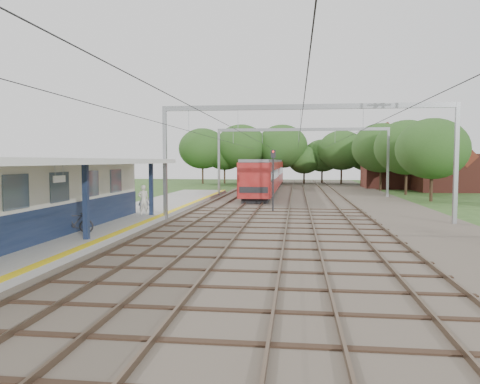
{
  "coord_description": "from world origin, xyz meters",
  "views": [
    {
      "loc": [
        3.0,
        -12.87,
        3.69
      ],
      "look_at": [
        -0.76,
        18.2,
        1.6
      ],
      "focal_mm": 35.0,
      "sensor_mm": 36.0,
      "label": 1
    }
  ],
  "objects_px": {
    "person": "(143,200)",
    "bicycle": "(75,222)",
    "train": "(267,174)",
    "signal_post": "(273,173)"
  },
  "relations": [
    {
      "from": "person",
      "to": "signal_post",
      "type": "bearing_deg",
      "value": -154.34
    },
    {
      "from": "bicycle",
      "to": "train",
      "type": "relative_size",
      "value": 0.05
    },
    {
      "from": "train",
      "to": "signal_post",
      "type": "height_order",
      "value": "signal_post"
    },
    {
      "from": "person",
      "to": "bicycle",
      "type": "distance_m",
      "value": 7.64
    },
    {
      "from": "person",
      "to": "train",
      "type": "xyz_separation_m",
      "value": [
        5.89,
        27.95,
        0.79
      ]
    },
    {
      "from": "bicycle",
      "to": "train",
      "type": "distance_m",
      "value": 36.17
    },
    {
      "from": "train",
      "to": "signal_post",
      "type": "distance_m",
      "value": 22.83
    },
    {
      "from": "train",
      "to": "signal_post",
      "type": "relative_size",
      "value": 7.88
    },
    {
      "from": "person",
      "to": "bicycle",
      "type": "height_order",
      "value": "person"
    },
    {
      "from": "bicycle",
      "to": "signal_post",
      "type": "xyz_separation_m",
      "value": [
        8.46,
        12.8,
        1.98
      ]
    }
  ]
}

